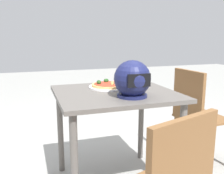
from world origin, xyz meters
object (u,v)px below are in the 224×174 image
Objects in this scene: pizza at (109,85)px; motorcycle_helmet at (132,80)px; dining_table at (115,106)px; chair_side at (195,112)px.

motorcycle_helmet reaches higher than pizza.
dining_table is 0.21m from pizza.
motorcycle_helmet is (-0.06, 0.20, 0.24)m from dining_table.
pizza is 1.07× the size of motorcycle_helmet.
dining_table is 3.47× the size of motorcycle_helmet.
pizza is at bearing -5.82° from chair_side.
pizza is at bearing -91.31° from dining_table.
pizza is (-0.00, -0.16, 0.14)m from dining_table.
motorcycle_helmet reaches higher than chair_side.
pizza is at bearing -81.42° from motorcycle_helmet.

